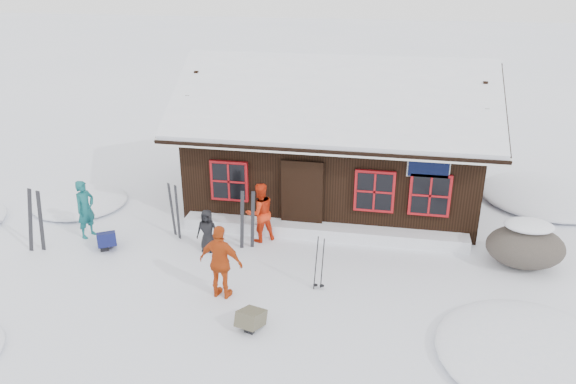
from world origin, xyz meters
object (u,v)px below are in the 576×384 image
Objects in this scene: skier_crouched at (207,231)px; skier_orange_right at (221,262)px; skier_teal at (85,209)px; backpack_olive at (251,321)px; ski_poles at (319,264)px; backpack_blue at (107,242)px; boulder at (525,246)px; skier_orange_left at (260,212)px; ski_pair_left at (36,221)px.

skier_orange_right is at bearing -61.87° from skier_crouched.
skier_teal is 2.74× the size of backpack_olive.
ski_poles is 2.31× the size of backpack_olive.
backpack_blue is (-3.57, 1.60, -0.69)m from skier_orange_right.
skier_teal is at bearing 178.84° from skier_crouched.
backpack_olive is at bearing 141.29° from skier_orange_right.
boulder is at bearing -24.66° from backpack_blue.
boulder is 3.16× the size of backpack_olive.
skier_orange_left is 0.88× the size of boulder.
skier_teal is at bearing 167.35° from ski_poles.
skier_orange_right is 5.32m from ski_pair_left.
ski_poles is (7.24, -0.46, -0.19)m from ski_pair_left.
ski_poles reaches higher than boulder.
skier_crouched reaches higher than backpack_olive.
ski_pair_left is at bearing -167.34° from skier_crouched.
skier_crouched is (-0.97, 1.96, -0.30)m from skier_orange_right.
skier_teal reaches higher than boulder.
skier_orange_left reaches higher than skier_crouched.
backpack_blue is (0.81, -0.54, -0.63)m from skier_teal.
skier_orange_right is 1.53× the size of skier_crouched.
skier_teal is 0.87× the size of boulder.
skier_orange_right is 2.18m from ski_poles.
skier_teal is at bearing -16.61° from skier_orange_right.
ski_poles is at bearing -20.82° from skier_crouched.
skier_teal is 4.64m from skier_orange_left.
skier_crouched is at bearing -22.51° from backpack_blue.
ski_poles reaches higher than backpack_blue.
skier_crouched is at bearing -2.35° from skier_orange_left.
skier_teal is 1.27m from ski_pair_left.
skier_orange_right reaches higher than skier_orange_left.
boulder is at bearing 141.91° from skier_orange_left.
ski_poles is at bearing 71.42° from backpack_olive.
skier_orange_left reaches higher than backpack_olive.
skier_crouched is 4.30m from ski_pair_left.
backpack_blue is (-2.61, -0.36, -0.40)m from skier_crouched.
skier_orange_left is (4.59, 0.63, 0.01)m from skier_teal.
ski_pair_left is at bearing -20.27° from skier_orange_left.
backpack_blue is at bearing -170.26° from skier_crouched.
skier_orange_left is 5.64m from ski_pair_left.
skier_orange_left reaches higher than skier_teal.
ski_poles is at bearing -39.49° from backpack_blue.
backpack_blue is 1.05× the size of backpack_olive.
skier_crouched is at bearing 10.17° from ski_pair_left.
skier_crouched is 3.53m from backpack_olive.
skier_orange_right is 2.80× the size of backpack_blue.
skier_orange_right is at bearing 48.76° from skier_orange_left.
ski_poles is at bearing -151.68° from skier_orange_right.
skier_orange_right is 1.52m from backpack_olive.
skier_teal reaches higher than ski_poles.
skier_orange_left is at bearing -84.86° from skier_orange_right.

